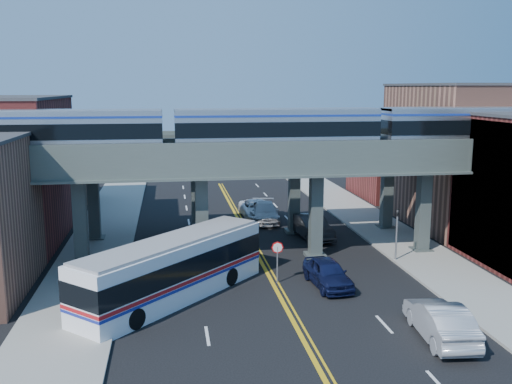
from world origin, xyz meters
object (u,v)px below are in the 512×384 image
(transit_bus, at_px, (173,270))
(car_parked_curb, at_px, (440,321))
(traffic_signal, at_px, (397,229))
(car_lane_a, at_px, (328,273))
(car_lane_c, at_px, (257,209))
(stop_sign, at_px, (277,255))
(transit_train, at_px, (277,129))
(car_lane_d, at_px, (265,212))
(car_lane_b, at_px, (312,227))

(transit_bus, height_order, car_parked_curb, transit_bus)
(traffic_signal, bearing_deg, car_lane_a, -145.86)
(car_lane_a, height_order, car_lane_c, car_lane_a)
(car_lane_c, bearing_deg, car_lane_a, -88.33)
(stop_sign, relative_size, traffic_signal, 0.64)
(traffic_signal, relative_size, car_lane_c, 0.70)
(stop_sign, relative_size, transit_bus, 0.23)
(transit_train, distance_m, stop_sign, 8.91)
(car_lane_c, bearing_deg, car_lane_d, -72.79)
(stop_sign, bearing_deg, traffic_signal, 18.63)
(transit_bus, height_order, car_lane_c, transit_bus)
(car_parked_curb, bearing_deg, car_lane_a, -62.16)
(car_lane_b, distance_m, car_lane_d, 6.80)
(car_lane_d, height_order, car_parked_curb, car_parked_curb)
(car_lane_b, xyz_separation_m, car_parked_curb, (1.50, -18.96, -0.01))
(traffic_signal, relative_size, car_lane_b, 0.73)
(car_lane_a, relative_size, car_parked_curb, 0.88)
(car_lane_c, distance_m, car_lane_d, 1.47)
(traffic_signal, distance_m, car_lane_a, 7.40)
(car_lane_a, bearing_deg, car_lane_c, 89.44)
(transit_bus, height_order, car_lane_a, transit_bus)
(stop_sign, relative_size, car_lane_a, 0.54)
(car_lane_a, bearing_deg, transit_bus, 179.26)
(stop_sign, bearing_deg, car_parked_curb, -55.38)
(car_lane_b, bearing_deg, transit_train, -134.89)
(traffic_signal, distance_m, car_parked_curb, 12.36)
(car_lane_b, distance_m, car_parked_curb, 19.01)
(transit_train, relative_size, traffic_signal, 10.41)
(transit_train, distance_m, car_lane_d, 13.97)
(transit_train, height_order, traffic_signal, transit_train)
(traffic_signal, distance_m, car_lane_c, 16.44)
(stop_sign, distance_m, car_lane_a, 3.22)
(car_lane_d, xyz_separation_m, car_parked_curb, (4.20, -25.20, 0.07))
(transit_train, distance_m, car_parked_curb, 17.05)
(stop_sign, bearing_deg, car_lane_d, 82.98)
(car_lane_d, bearing_deg, stop_sign, -91.46)
(transit_bus, relative_size, car_parked_curb, 2.07)
(transit_bus, relative_size, car_lane_c, 1.96)
(car_lane_b, distance_m, car_lane_c, 8.27)
(transit_train, xyz_separation_m, car_lane_c, (0.63, 12.60, -8.27))
(car_lane_c, xyz_separation_m, car_parked_curb, (4.70, -26.58, 0.10))
(transit_train, bearing_deg, stop_sign, -99.89)
(traffic_signal, bearing_deg, car_lane_d, 117.57)
(car_lane_a, relative_size, car_lane_b, 0.87)
(car_lane_c, height_order, car_lane_d, car_lane_d)
(car_lane_a, bearing_deg, traffic_signal, 29.31)
(traffic_signal, bearing_deg, transit_train, 166.01)
(car_lane_c, distance_m, car_parked_curb, 26.99)
(car_lane_d, distance_m, car_parked_curb, 25.55)
(car_lane_b, height_order, car_lane_c, car_lane_b)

